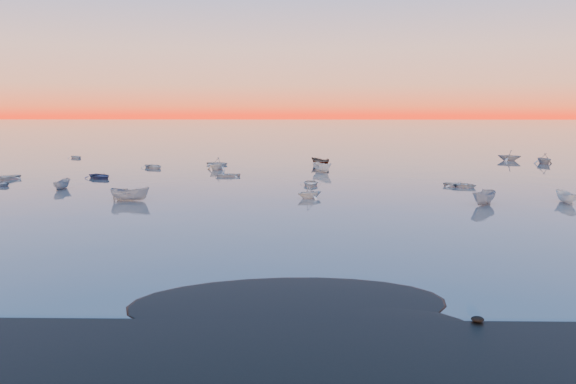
# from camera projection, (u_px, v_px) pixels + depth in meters

# --- Properties ---
(ground) EXTENTS (600.00, 600.00, 0.00)m
(ground) POSITION_uv_depth(u_px,v_px,m) (285.00, 150.00, 127.47)
(ground) COLOR #605750
(ground) RESTS_ON ground
(mud_lobes) EXTENTS (140.00, 6.00, 0.07)m
(mud_lobes) POSITION_uv_depth(u_px,v_px,m) (238.00, 305.00, 27.64)
(mud_lobes) COLOR black
(mud_lobes) RESTS_ON ground
(moored_fleet) EXTENTS (124.00, 58.00, 1.20)m
(moored_fleet) POSITION_uv_depth(u_px,v_px,m) (278.00, 174.00, 81.01)
(moored_fleet) COLOR silver
(moored_fleet) RESTS_ON ground
(boat_near_left) EXTENTS (3.83, 3.74, 0.95)m
(boat_near_left) POSITION_uv_depth(u_px,v_px,m) (1.00, 186.00, 69.48)
(boat_near_left) COLOR gray
(boat_near_left) RESTS_ON ground
(boat_near_center) EXTENTS (1.97, 4.25, 1.44)m
(boat_near_center) POSITION_uv_depth(u_px,v_px,m) (130.00, 201.00, 58.27)
(boat_near_center) COLOR gray
(boat_near_center) RESTS_ON ground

